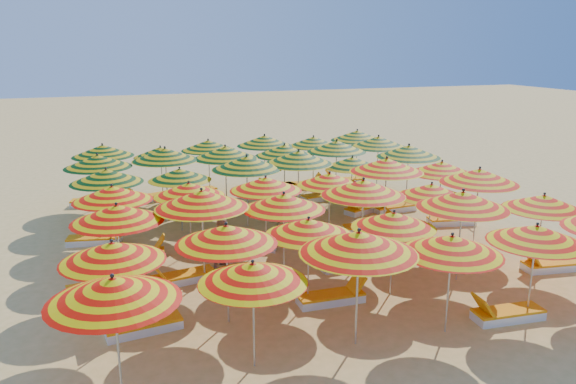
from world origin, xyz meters
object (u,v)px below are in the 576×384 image
(umbrella_14, at_px, (284,202))
(lounger_9, at_px, (369,227))
(umbrella_9, at_px, (394,220))
(umbrella_23, at_px, (442,168))
(umbrella_13, at_px, (202,199))
(lounger_22, at_px, (343,181))
(lounger_7, at_px, (138,254))
(umbrella_12, at_px, (117,214))
(umbrella_40, at_px, (313,141))
(umbrella_19, at_px, (189,189))
(umbrella_41, at_px, (357,135))
(umbrella_1, at_px, (253,273))
(umbrella_35, at_px, (378,142))
(umbrella_24, at_px, (106,176))
(lounger_0, at_px, (506,314))
(umbrella_17, at_px, (479,176))
(lounger_19, at_px, (196,192))
(lounger_5, at_px, (182,277))
(umbrella_21, at_px, (330,179))
(umbrella_16, at_px, (431,191))
(umbrella_3, at_px, (452,245))
(beachgoer_b, at_px, (223,242))
(lounger_12, at_px, (363,209))
(lounger_18, at_px, (149,198))
(lounger_15, at_px, (211,207))
(umbrella_4, at_px, (536,234))
(lounger_17, at_px, (94,202))
(umbrella_18, at_px, (112,194))
(lounger_2, at_px, (332,297))
(lounger_6, at_px, (348,262))
(umbrella_32, at_px, (225,152))
(lounger_3, at_px, (550,265))
(umbrella_10, at_px, (463,200))
(lounger_13, at_px, (394,208))
(lounger_14, at_px, (182,211))
(umbrella_37, at_px, (160,152))
(umbrella_20, at_px, (266,184))
(umbrella_28, at_px, (352,162))
(umbrella_22, at_px, (387,165))
(beachgoer_a, at_px, (283,209))
(umbrella_34, at_px, (337,146))
(umbrella_11, at_px, (544,202))
(lounger_1, at_px, (142,326))
(umbrella_15, at_px, (363,188))
(umbrella_38, at_px, (208,145))
(lounger_10, at_px, (453,220))
(umbrella_7, at_px, (226,234))
(umbrella_29, at_px, (409,151))
(lounger_16, at_px, (323,196))

(umbrella_14, distance_m, lounger_9, 5.23)
(umbrella_9, relative_size, umbrella_23, 0.86)
(umbrella_13, relative_size, lounger_22, 1.74)
(lounger_7, bearing_deg, lounger_22, 41.29)
(umbrella_12, height_order, umbrella_40, umbrella_12)
(umbrella_19, xyz_separation_m, umbrella_41, (8.92, 6.53, 0.23))
(umbrella_1, bearing_deg, umbrella_35, 52.02)
(umbrella_24, relative_size, lounger_0, 1.41)
(umbrella_17, distance_m, lounger_19, 12.02)
(lounger_5, bearing_deg, umbrella_21, -168.18)
(umbrella_23, bearing_deg, umbrella_24, 168.31)
(umbrella_16, bearing_deg, umbrella_17, 5.99)
(umbrella_3, xyz_separation_m, umbrella_12, (-6.79, 4.58, 0.09))
(beachgoer_b, bearing_deg, umbrella_3, -101.07)
(lounger_12, relative_size, lounger_18, 1.00)
(lounger_15, xyz_separation_m, beachgoer_b, (-0.84, -5.83, 0.60))
(umbrella_4, bearing_deg, lounger_17, 125.39)
(umbrella_18, distance_m, lounger_2, 7.10)
(lounger_6, bearing_deg, umbrella_32, 99.97)
(lounger_3, bearing_deg, umbrella_17, -64.63)
(lounger_7, xyz_separation_m, lounger_15, (3.18, 4.38, 0.00))
(umbrella_10, xyz_separation_m, lounger_0, (-0.32, -2.38, -2.16))
(umbrella_23, height_order, umbrella_41, umbrella_41)
(umbrella_35, bearing_deg, lounger_12, -127.75)
(umbrella_21, bearing_deg, lounger_13, 28.79)
(lounger_14, bearing_deg, umbrella_13, 66.81)
(umbrella_23, bearing_deg, umbrella_12, -169.14)
(umbrella_37, bearing_deg, lounger_9, -46.48)
(umbrella_20, bearing_deg, umbrella_28, 31.30)
(umbrella_19, bearing_deg, lounger_3, -27.03)
(umbrella_9, distance_m, umbrella_22, 5.19)
(umbrella_32, bearing_deg, beachgoer_a, -65.09)
(umbrella_34, xyz_separation_m, lounger_12, (0.27, -2.05, -2.13))
(umbrella_11, height_order, lounger_1, umbrella_11)
(umbrella_1, distance_m, umbrella_23, 11.03)
(umbrella_35, xyz_separation_m, lounger_9, (-2.72, -4.56, -2.15))
(umbrella_16, bearing_deg, umbrella_15, 178.50)
(umbrella_9, bearing_deg, lounger_19, 104.31)
(umbrella_24, distance_m, lounger_12, 9.64)
(umbrella_35, xyz_separation_m, lounger_7, (-10.61, -4.53, -2.15))
(umbrella_38, bearing_deg, umbrella_40, -4.39)
(lounger_15, bearing_deg, umbrella_23, 163.38)
(umbrella_14, distance_m, umbrella_35, 9.87)
(umbrella_10, distance_m, beachgoer_b, 6.84)
(lounger_6, relative_size, lounger_10, 0.98)
(umbrella_7, height_order, umbrella_18, umbrella_7)
(umbrella_38, bearing_deg, umbrella_29, -35.42)
(lounger_12, height_order, lounger_16, same)
(lounger_3, bearing_deg, umbrella_24, -21.97)
(umbrella_37, bearing_deg, umbrella_16, -52.73)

